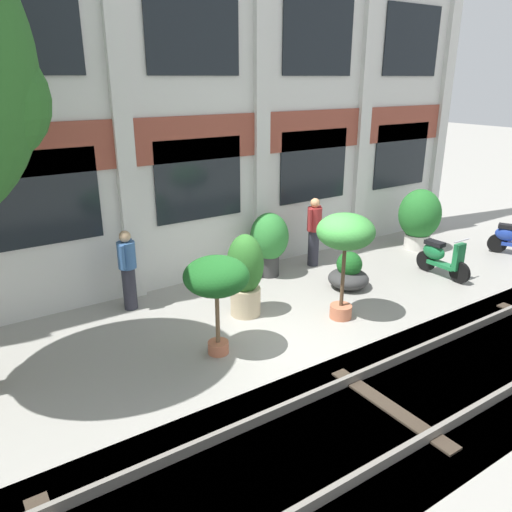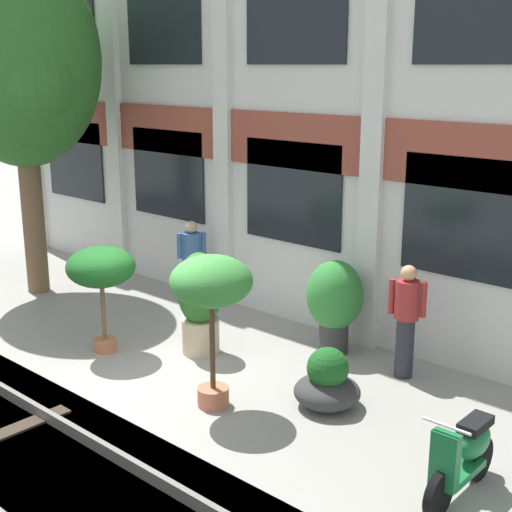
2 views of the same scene
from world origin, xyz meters
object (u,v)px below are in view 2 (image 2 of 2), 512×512
scooter_second_parked (464,456)px  resident_by_doorway (192,261)px  resident_watching_tracks (406,318)px  potted_plant_stone_basin (335,300)px  potted_plant_fluted_column (200,298)px  broadleaf_tree (21,65)px  potted_plant_wide_bowl (327,384)px  potted_plant_low_pan (101,270)px  potted_plant_terracotta_small (211,288)px

scooter_second_parked → resident_by_doorway: resident_by_doorway is taller
resident_watching_tracks → potted_plant_stone_basin: bearing=-113.6°
potted_plant_fluted_column → resident_watching_tracks: resident_watching_tracks is taller
scooter_second_parked → resident_by_doorway: (-6.47, 2.24, 0.41)m
broadleaf_tree → scooter_second_parked: (9.34, -0.80, -3.85)m
potted_plant_wide_bowl → scooter_second_parked: size_ratio=0.63×
potted_plant_wide_bowl → potted_plant_low_pan: bearing=-167.6°
broadleaf_tree → potted_plant_stone_basin: broadleaf_tree is taller
potted_plant_stone_basin → potted_plant_fluted_column: bearing=-137.8°
potted_plant_fluted_column → resident_by_doorway: 2.26m
potted_plant_fluted_column → resident_by_doorway: (-1.73, 1.45, -0.03)m
resident_watching_tracks → potted_plant_low_pan: bearing=-81.4°
potted_plant_terracotta_small → potted_plant_wide_bowl: potted_plant_terracotta_small is taller
potted_plant_wide_bowl → potted_plant_low_pan: potted_plant_low_pan is taller
potted_plant_fluted_column → scooter_second_parked: (4.73, -0.79, -0.44)m
potted_plant_wide_bowl → scooter_second_parked: 2.31m
broadleaf_tree → potted_plant_fluted_column: (4.60, -0.01, -3.41)m
resident_watching_tracks → potted_plant_fluted_column: bearing=-86.0°
potted_plant_low_pan → broadleaf_tree: bearing=164.5°
potted_plant_low_pan → scooter_second_parked: size_ratio=1.20×
potted_plant_low_pan → scooter_second_parked: 5.94m
potted_plant_stone_basin → scooter_second_parked: bearing=-34.0°
scooter_second_parked → broadleaf_tree: bearing=-94.9°
broadleaf_tree → potted_plant_fluted_column: bearing=-0.1°
broadleaf_tree → potted_plant_wide_bowl: 8.16m
broadleaf_tree → potted_plant_low_pan: size_ratio=3.83×
resident_watching_tracks → potted_plant_wide_bowl: bearing=-31.3°
broadleaf_tree → scooter_second_parked: 10.13m
potted_plant_fluted_column → resident_by_doorway: size_ratio=1.00×
potted_plant_fluted_column → potted_plant_low_pan: 1.55m
potted_plant_low_pan → resident_by_doorway: size_ratio=1.05×
scooter_second_parked → resident_watching_tracks: (-1.96, 2.13, 0.44)m
broadleaf_tree → potted_plant_low_pan: 4.67m
broadleaf_tree → resident_watching_tracks: (7.38, 1.33, -3.40)m
potted_plant_low_pan → resident_watching_tracks: size_ratio=1.01×
scooter_second_parked → resident_watching_tracks: 2.92m
potted_plant_terracotta_small → potted_plant_wide_bowl: size_ratio=2.32×
potted_plant_low_pan → scooter_second_parked: potted_plant_low_pan is taller
potted_plant_terracotta_small → potted_plant_fluted_column: bearing=141.5°
potted_plant_terracotta_small → potted_plant_low_pan: potted_plant_terracotta_small is taller
resident_watching_tracks → broadleaf_tree: bearing=-101.5°
potted_plant_wide_bowl → broadleaf_tree: bearing=178.8°
potted_plant_terracotta_small → resident_watching_tracks: bearing=60.9°
scooter_second_parked → potted_plant_fluted_column: bearing=-99.5°
potted_plant_stone_basin → potted_plant_low_pan: 3.56m
broadleaf_tree → resident_by_doorway: broadleaf_tree is taller
potted_plant_wide_bowl → potted_plant_fluted_column: bearing=176.6°
potted_plant_stone_basin → resident_watching_tracks: 1.26m
potted_plant_fluted_column → potted_plant_stone_basin: potted_plant_fluted_column is taller
potted_plant_fluted_column → scooter_second_parked: 4.82m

